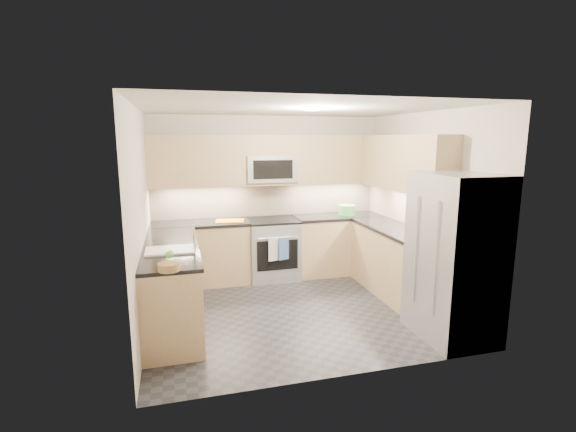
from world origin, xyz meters
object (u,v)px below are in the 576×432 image
object	(u,v)px
refrigerator	(455,257)
utensil_bowl	(347,210)
gas_range	(273,249)
microwave	(270,169)
cutting_board	(230,221)
fruit_basket	(169,267)

from	to	relation	value
refrigerator	utensil_bowl	distance (m)	2.48
gas_range	utensil_bowl	xyz separation A→B (m)	(1.25, 0.05, 0.56)
microwave	refrigerator	world-z (taller)	microwave
utensil_bowl	cutting_board	world-z (taller)	utensil_bowl
cutting_board	utensil_bowl	bearing A→B (deg)	2.17
refrigerator	utensil_bowl	bearing A→B (deg)	94.65
gas_range	fruit_basket	bearing A→B (deg)	-123.85
microwave	fruit_basket	bearing A→B (deg)	-122.43
refrigerator	utensil_bowl	size ratio (longest dim) A/B	6.61
microwave	fruit_basket	size ratio (longest dim) A/B	3.81
microwave	utensil_bowl	size ratio (longest dim) A/B	2.79
utensil_bowl	fruit_basket	size ratio (longest dim) A/B	1.37
gas_range	fruit_basket	world-z (taller)	fruit_basket
gas_range	cutting_board	distance (m)	0.82
gas_range	refrigerator	bearing A→B (deg)	-59.12
gas_range	microwave	bearing A→B (deg)	90.00
utensil_bowl	fruit_basket	bearing A→B (deg)	-140.29
microwave	utensil_bowl	distance (m)	1.43
cutting_board	fruit_basket	xyz separation A→B (m)	(-0.85, -2.21, 0.03)
refrigerator	fruit_basket	xyz separation A→B (m)	(-2.95, 0.18, 0.08)
utensil_bowl	fruit_basket	distance (m)	3.58
gas_range	refrigerator	size ratio (longest dim) A/B	0.51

